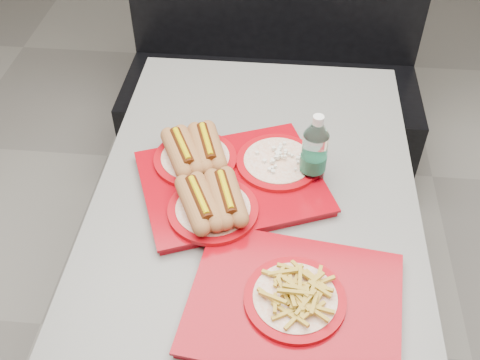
# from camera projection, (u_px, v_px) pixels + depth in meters

# --- Properties ---
(ground) EXTENTS (6.00, 6.00, 0.00)m
(ground) POSITION_uv_depth(u_px,v_px,m) (251.00, 342.00, 2.07)
(ground) COLOR gray
(ground) RESTS_ON ground
(diner_table) EXTENTS (0.92, 1.42, 0.75)m
(diner_table) POSITION_uv_depth(u_px,v_px,m) (254.00, 240.00, 1.66)
(diner_table) COLOR black
(diner_table) RESTS_ON ground
(booth_bench) EXTENTS (1.30, 0.57, 1.35)m
(booth_bench) POSITION_uv_depth(u_px,v_px,m) (271.00, 82.00, 2.57)
(booth_bench) COLOR black
(booth_bench) RESTS_ON ground
(tray_near) EXTENTS (0.60, 0.54, 0.11)m
(tray_near) POSITION_uv_depth(u_px,v_px,m) (224.00, 177.00, 1.56)
(tray_near) COLOR #9C040E
(tray_near) RESTS_ON diner_table
(tray_far) EXTENTS (0.53, 0.43, 0.10)m
(tray_far) POSITION_uv_depth(u_px,v_px,m) (295.00, 300.00, 1.29)
(tray_far) COLOR #9C040E
(tray_far) RESTS_ON diner_table
(water_bottle) EXTENTS (0.07, 0.07, 0.23)m
(water_bottle) POSITION_uv_depth(u_px,v_px,m) (314.00, 155.00, 1.54)
(water_bottle) COLOR silver
(water_bottle) RESTS_ON diner_table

